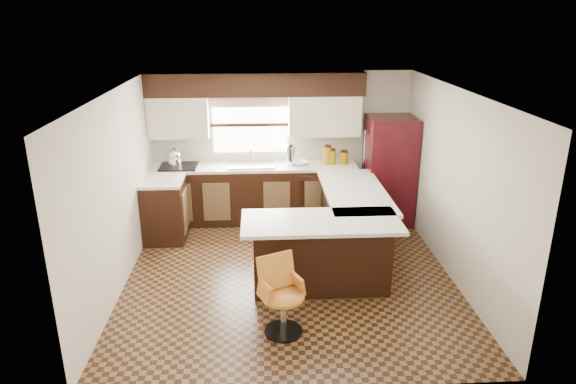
{
  "coord_description": "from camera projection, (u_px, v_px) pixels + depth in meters",
  "views": [
    {
      "loc": [
        -0.35,
        -6.02,
        3.28
      ],
      "look_at": [
        0.01,
        0.45,
        0.99
      ],
      "focal_mm": 32.0,
      "sensor_mm": 36.0,
      "label": 1
    }
  ],
  "objects": [
    {
      "name": "percolator",
      "position": [
        290.0,
        156.0,
        8.21
      ],
      "size": [
        0.15,
        0.15,
        0.31
      ],
      "primitive_type": "cylinder",
      "color": "silver",
      "rests_on": "counter_back"
    },
    {
      "name": "base_cab_left",
      "position": [
        165.0,
        211.0,
        7.71
      ],
      "size": [
        0.6,
        0.7,
        0.9
      ],
      "primitive_type": "cube",
      "color": "black",
      "rests_on": "floor"
    },
    {
      "name": "counter_pen_long",
      "position": [
        355.0,
        191.0,
        7.11
      ],
      "size": [
        0.84,
        1.95,
        0.04
      ],
      "primitive_type": "cube",
      "color": "silver",
      "rests_on": "peninsula_long"
    },
    {
      "name": "window_pane",
      "position": [
        250.0,
        125.0,
        8.29
      ],
      "size": [
        1.2,
        0.02,
        0.9
      ],
      "primitive_type": "cube",
      "color": "white",
      "rests_on": "wall_back"
    },
    {
      "name": "ceiling",
      "position": [
        289.0,
        91.0,
        5.98
      ],
      "size": [
        4.4,
        4.4,
        0.0
      ],
      "primitive_type": "plane",
      "rotation": [
        3.14,
        0.0,
        0.0
      ],
      "color": "silver",
      "rests_on": "wall_back"
    },
    {
      "name": "soffit",
      "position": [
        256.0,
        84.0,
        7.93
      ],
      "size": [
        3.4,
        0.35,
        0.36
      ],
      "primitive_type": "cube",
      "color": "black",
      "rests_on": "wall_back"
    },
    {
      "name": "counter_pen_return",
      "position": [
        321.0,
        222.0,
        6.08
      ],
      "size": [
        1.89,
        0.84,
        0.04
      ],
      "primitive_type": "cube",
      "color": "silver",
      "rests_on": "peninsula_return"
    },
    {
      "name": "upper_cab_right",
      "position": [
        324.0,
        115.0,
        8.15
      ],
      "size": [
        1.14,
        0.35,
        0.64
      ],
      "primitive_type": "cube",
      "color": "beige",
      "rests_on": "wall_back"
    },
    {
      "name": "canister_med",
      "position": [
        332.0,
        157.0,
        8.28
      ],
      "size": [
        0.13,
        0.13,
        0.22
      ],
      "primitive_type": "cylinder",
      "color": "#9A6F09",
      "rests_on": "counter_back"
    },
    {
      "name": "wall_front",
      "position": [
        304.0,
        273.0,
        4.31
      ],
      "size": [
        4.4,
        0.0,
        4.4
      ],
      "primitive_type": "plane",
      "rotation": [
        -1.57,
        0.0,
        0.0
      ],
      "color": "beige",
      "rests_on": "floor"
    },
    {
      "name": "dishwasher",
      "position": [
        317.0,
        200.0,
        8.19
      ],
      "size": [
        0.58,
        0.03,
        0.78
      ],
      "primitive_type": "cube",
      "color": "black",
      "rests_on": "floor"
    },
    {
      "name": "wall_right",
      "position": [
        454.0,
        185.0,
        6.49
      ],
      "size": [
        0.0,
        4.4,
        4.4
      ],
      "primitive_type": "plane",
      "rotation": [
        1.57,
        0.0,
        -1.57
      ],
      "color": "beige",
      "rests_on": "floor"
    },
    {
      "name": "wall_left",
      "position": [
        118.0,
        192.0,
        6.27
      ],
      "size": [
        0.0,
        4.4,
        4.4
      ],
      "primitive_type": "plane",
      "rotation": [
        1.57,
        0.0,
        1.57
      ],
      "color": "beige",
      "rests_on": "floor"
    },
    {
      "name": "kettle",
      "position": [
        175.0,
        157.0,
        8.09
      ],
      "size": [
        0.21,
        0.21,
        0.29
      ],
      "primitive_type": null,
      "color": "silver",
      "rests_on": "cooktop"
    },
    {
      "name": "wall_back",
      "position": [
        281.0,
        145.0,
        8.45
      ],
      "size": [
        4.4,
        0.0,
        4.4
      ],
      "primitive_type": "plane",
      "rotation": [
        1.57,
        0.0,
        0.0
      ],
      "color": "beige",
      "rests_on": "floor"
    },
    {
      "name": "valance",
      "position": [
        250.0,
        101.0,
        8.13
      ],
      "size": [
        1.3,
        0.06,
        0.18
      ],
      "primitive_type": "cube",
      "color": "#D19B93",
      "rests_on": "wall_back"
    },
    {
      "name": "cooktop",
      "position": [
        179.0,
        166.0,
        8.15
      ],
      "size": [
        0.58,
        0.5,
        0.02
      ],
      "primitive_type": "cube",
      "color": "black",
      "rests_on": "counter_back"
    },
    {
      "name": "bar_chair",
      "position": [
        283.0,
        298.0,
        5.41
      ],
      "size": [
        0.6,
        0.6,
        0.85
      ],
      "primitive_type": null,
      "rotation": [
        0.0,
        0.0,
        0.42
      ],
      "color": "orange",
      "rests_on": "floor"
    },
    {
      "name": "counter_left",
      "position": [
        162.0,
        181.0,
        7.56
      ],
      "size": [
        0.6,
        0.7,
        0.04
      ],
      "primitive_type": "cube",
      "color": "silver",
      "rests_on": "base_cab_left"
    },
    {
      "name": "counter_back",
      "position": [
        254.0,
        167.0,
        8.24
      ],
      "size": [
        3.3,
        0.6,
        0.04
      ],
      "primitive_type": "cube",
      "color": "silver",
      "rests_on": "base_cab_back"
    },
    {
      "name": "canister_large",
      "position": [
        327.0,
        156.0,
        8.27
      ],
      "size": [
        0.13,
        0.13,
        0.28
      ],
      "primitive_type": "cylinder",
      "color": "#9A6F09",
      "rests_on": "counter_back"
    },
    {
      "name": "mixing_bowl",
      "position": [
        299.0,
        163.0,
        8.26
      ],
      "size": [
        0.34,
        0.34,
        0.07
      ],
      "primitive_type": "imported",
      "rotation": [
        0.0,
        0.0,
        0.34
      ],
      "color": "white",
      "rests_on": "counter_back"
    },
    {
      "name": "peninsula_long",
      "position": [
        350.0,
        223.0,
        7.27
      ],
      "size": [
        0.6,
        1.95,
        0.9
      ],
      "primitive_type": "cube",
      "color": "black",
      "rests_on": "floor"
    },
    {
      "name": "sink",
      "position": [
        251.0,
        165.0,
        8.21
      ],
      "size": [
        0.75,
        0.45,
        0.03
      ],
      "primitive_type": "cube",
      "color": "#B2B2B7",
      "rests_on": "counter_back"
    },
    {
      "name": "peninsula_return",
      "position": [
        321.0,
        255.0,
        6.32
      ],
      "size": [
        1.65,
        0.6,
        0.9
      ],
      "primitive_type": "cube",
      "color": "black",
      "rests_on": "floor"
    },
    {
      "name": "canister_small",
      "position": [
        344.0,
        158.0,
        8.3
      ],
      "size": [
        0.13,
        0.13,
        0.19
      ],
      "primitive_type": "cylinder",
      "color": "#9A6F09",
      "rests_on": "counter_back"
    },
    {
      "name": "base_cab_back",
      "position": [
        255.0,
        195.0,
        8.4
      ],
      "size": [
        3.3,
        0.6,
        0.9
      ],
      "primitive_type": "cube",
      "color": "black",
      "rests_on": "floor"
    },
    {
      "name": "upper_cab_left",
      "position": [
        178.0,
        117.0,
        8.03
      ],
      "size": [
        0.94,
        0.35,
        0.64
      ],
      "primitive_type": "cube",
      "color": "beige",
      "rests_on": "wall_back"
    },
    {
      "name": "floor",
      "position": [
        289.0,
        274.0,
        6.78
      ],
      "size": [
        4.4,
        4.4,
        0.0
      ],
      "primitive_type": "plane",
      "color": "#49301A",
      "rests_on": "ground"
    },
    {
      "name": "refrigerator",
      "position": [
        389.0,
        171.0,
        8.22
      ],
      "size": [
        0.75,
        0.72,
        1.74
      ],
      "primitive_type": "cube",
      "color": "#3A090F",
      "rests_on": "floor"
    }
  ]
}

